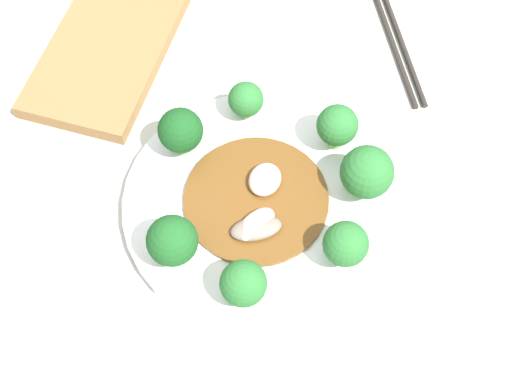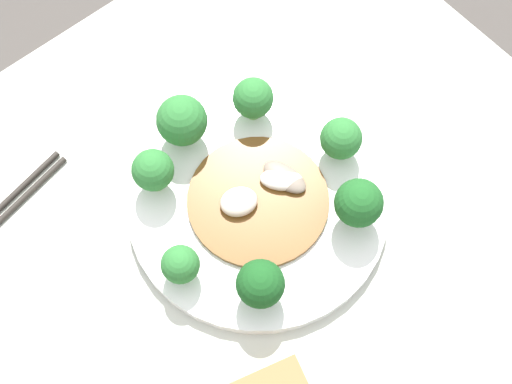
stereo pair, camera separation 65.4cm
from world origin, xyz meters
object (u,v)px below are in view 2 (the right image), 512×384
(broccoli_east, at_px, (180,265))
(broccoli_northeast, at_px, (260,284))
(broccoli_southwest, at_px, (253,99))
(stirfry_center, at_px, (259,195))
(plate, at_px, (256,202))
(broccoli_southeast, at_px, (153,171))
(broccoli_south, at_px, (182,121))
(broccoli_northwest, at_px, (359,204))
(broccoli_west, at_px, (341,139))

(broccoli_east, distance_m, broccoli_northeast, 0.09)
(broccoli_southwest, height_order, stirfry_center, broccoli_southwest)
(plate, height_order, broccoli_southeast, broccoli_southeast)
(broccoli_east, bearing_deg, broccoli_south, -128.70)
(broccoli_southwest, distance_m, stirfry_center, 0.12)
(broccoli_southwest, bearing_deg, broccoli_south, -18.26)
(broccoli_east, distance_m, broccoli_northwest, 0.20)
(broccoli_southwest, bearing_deg, plate, 51.46)
(broccoli_southwest, xyz_separation_m, broccoli_northwest, (0.00, 0.18, 0.01))
(broccoli_southwest, relative_size, broccoli_west, 1.03)
(plate, bearing_deg, broccoli_south, -83.65)
(broccoli_northwest, distance_m, broccoli_northeast, 0.14)
(broccoli_south, bearing_deg, plate, 96.35)
(broccoli_south, height_order, broccoli_northwest, broccoli_south)
(broccoli_east, bearing_deg, broccoli_west, 179.83)
(plate, bearing_deg, broccoli_west, 171.68)
(plate, bearing_deg, stirfry_center, -178.06)
(plate, xyz_separation_m, broccoli_south, (0.01, -0.12, 0.05))
(broccoli_south, bearing_deg, broccoli_east, 51.30)
(broccoli_northwest, bearing_deg, broccoli_west, -120.67)
(plate, relative_size, broccoli_south, 4.27)
(broccoli_southwest, height_order, broccoli_southeast, broccoli_southeast)
(broccoli_south, relative_size, broccoli_northwest, 1.02)
(broccoli_south, relative_size, broccoli_northeast, 1.11)
(broccoli_southeast, bearing_deg, broccoli_southwest, -179.72)
(broccoli_southeast, distance_m, broccoli_south, 0.07)
(broccoli_east, distance_m, broccoli_southwest, 0.22)
(broccoli_southwest, bearing_deg, broccoli_east, 28.90)
(plate, distance_m, broccoli_southeast, 0.13)
(broccoli_east, bearing_deg, broccoli_southeast, -112.46)
(broccoli_southwest, xyz_separation_m, broccoli_south, (0.08, -0.03, 0.00))
(broccoli_southwest, distance_m, broccoli_northwest, 0.18)
(broccoli_southwest, relative_size, broccoli_northwest, 0.87)
(broccoli_northwest, bearing_deg, broccoli_east, -21.38)
(plate, bearing_deg, broccoli_east, 7.62)
(broccoli_southeast, bearing_deg, broccoli_east, 67.54)
(broccoli_west, bearing_deg, stirfry_center, -8.74)
(plate, relative_size, broccoli_east, 5.96)
(broccoli_northeast, distance_m, stirfry_center, 0.12)
(plate, distance_m, broccoli_west, 0.12)
(broccoli_northwest, relative_size, stirfry_center, 0.43)
(broccoli_northeast, relative_size, stirfry_center, 0.39)
(stirfry_center, bearing_deg, broccoli_west, 171.26)
(broccoli_northwest, bearing_deg, broccoli_southeast, -50.64)
(broccoli_northeast, height_order, stirfry_center, broccoli_northeast)
(broccoli_northwest, xyz_separation_m, broccoli_northeast, (0.14, -0.00, -0.00))
(broccoli_south, bearing_deg, broccoli_west, 133.55)
(broccoli_east, bearing_deg, plate, -172.38)
(broccoli_east, distance_m, broccoli_south, 0.17)
(broccoli_southeast, bearing_deg, broccoli_northwest, 129.36)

